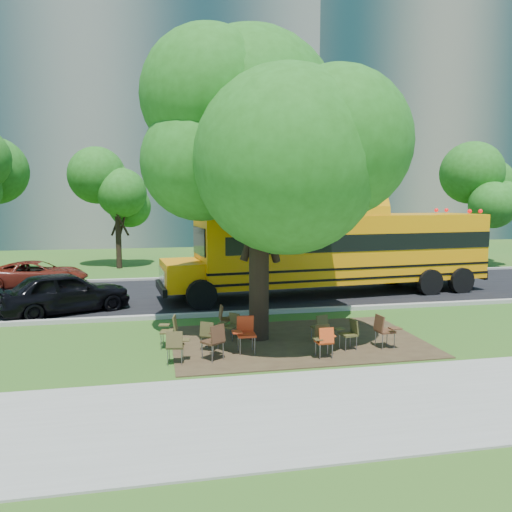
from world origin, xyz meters
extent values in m
plane|color=#285A1C|center=(0.00, 0.00, 0.00)|extent=(160.00, 160.00, 0.00)
cube|color=gray|center=(0.00, -5.00, 0.02)|extent=(60.00, 4.00, 0.04)
cube|color=#382819|center=(1.00, -0.50, 0.01)|extent=(7.00, 4.50, 0.03)
cube|color=black|center=(0.00, 7.00, 0.02)|extent=(80.00, 8.00, 0.04)
cube|color=gray|center=(0.00, 3.00, 0.07)|extent=(80.00, 0.25, 0.14)
cube|color=gray|center=(0.00, 11.10, 0.07)|extent=(80.00, 0.25, 0.14)
cube|color=slate|center=(-8.00, 36.00, 11.00)|extent=(38.00, 16.00, 22.00)
cube|color=gray|center=(24.00, 38.00, 12.50)|extent=(30.00, 16.00, 25.00)
cylinder|color=black|center=(-5.00, 16.00, 1.75)|extent=(0.32, 0.32, 3.50)
sphere|color=#1F5A14|center=(-5.00, 16.00, 4.22)|extent=(4.80, 4.80, 4.80)
cylinder|color=black|center=(8.00, 14.00, 2.10)|extent=(0.38, 0.38, 4.20)
sphere|color=#1F5A14|center=(8.00, 14.00, 5.04)|extent=(5.60, 5.60, 5.60)
cylinder|color=black|center=(16.00, 13.00, 1.80)|extent=(0.34, 0.34, 3.60)
sphere|color=#1F5A14|center=(16.00, 13.00, 4.35)|extent=(5.00, 5.00, 5.00)
cylinder|color=black|center=(-0.04, -0.10, 2.11)|extent=(0.56, 0.56, 4.22)
sphere|color=#1F5A14|center=(-0.04, -0.10, 5.30)|extent=(7.20, 7.20, 7.20)
cube|color=orange|center=(4.90, 6.00, 1.98)|extent=(12.51, 3.98, 2.74)
cube|color=black|center=(5.24, 6.03, 2.29)|extent=(11.85, 3.96, 0.67)
cube|color=orange|center=(-1.92, 5.33, 1.12)|extent=(1.69, 2.59, 1.06)
cube|color=black|center=(4.90, 6.00, 1.29)|extent=(12.54, 4.02, 0.09)
cube|color=black|center=(4.90, 6.00, 0.87)|extent=(12.54, 4.02, 0.09)
cylinder|color=black|center=(-1.30, 3.99, 0.56)|extent=(1.15, 0.44, 1.12)
cylinder|color=black|center=(-1.58, 6.77, 0.56)|extent=(1.15, 0.44, 1.12)
cylinder|color=black|center=(8.26, 4.93, 0.56)|extent=(1.15, 0.44, 1.12)
cylinder|color=black|center=(7.99, 7.71, 0.56)|extent=(1.15, 0.44, 1.12)
cylinder|color=black|center=(9.82, 5.08, 0.56)|extent=(1.15, 0.44, 1.12)
cylinder|color=black|center=(9.55, 7.86, 0.56)|extent=(1.15, 0.44, 1.12)
cube|color=#4A3E20|center=(-2.46, -1.77, 0.44)|extent=(0.47, 0.45, 0.05)
cube|color=#4A3E20|center=(-2.49, -1.95, 0.66)|extent=(0.40, 0.15, 0.40)
cube|color=#4A3E20|center=(-2.21, -1.67, 0.56)|extent=(0.25, 0.30, 0.03)
cylinder|color=slate|center=(-2.61, -1.58, 0.22)|extent=(0.02, 0.02, 0.44)
cylinder|color=slate|center=(-2.32, -1.96, 0.22)|extent=(0.02, 0.02, 0.44)
cube|color=#413A1C|center=(-1.53, -0.92, 0.43)|extent=(0.54, 0.53, 0.05)
cube|color=#413A1C|center=(-1.62, -1.06, 0.63)|extent=(0.37, 0.28, 0.38)
cube|color=#413A1C|center=(-1.27, -0.93, 0.54)|extent=(0.32, 0.34, 0.03)
cylinder|color=slate|center=(-1.58, -0.69, 0.21)|extent=(0.02, 0.02, 0.43)
cylinder|color=slate|center=(-1.48, -1.14, 0.21)|extent=(0.02, 0.02, 0.43)
cube|color=#422617|center=(-1.54, -1.71, 0.49)|extent=(0.62, 0.61, 0.05)
cube|color=#422617|center=(-1.43, -1.87, 0.72)|extent=(0.41, 0.33, 0.43)
cube|color=#422617|center=(-1.42, -1.44, 0.61)|extent=(0.37, 0.38, 0.03)
cylinder|color=slate|center=(-1.80, -1.67, 0.24)|extent=(0.03, 0.03, 0.49)
cylinder|color=slate|center=(-1.29, -1.75, 0.24)|extent=(0.03, 0.03, 0.49)
cube|color=#AF2E12|center=(-0.62, -1.31, 0.50)|extent=(0.48, 0.46, 0.06)
cube|color=#AF2E12|center=(-0.61, -1.11, 0.74)|extent=(0.45, 0.12, 0.45)
cube|color=#AF2E12|center=(-0.89, -1.46, 0.63)|extent=(0.25, 0.32, 0.03)
cylinder|color=slate|center=(-0.43, -1.50, 0.25)|extent=(0.03, 0.03, 0.50)
cylinder|color=slate|center=(-0.80, -1.12, 0.25)|extent=(0.03, 0.03, 0.50)
cube|color=#CA4115|center=(1.23, -2.07, 0.43)|extent=(0.41, 0.40, 0.05)
cube|color=#CA4115|center=(1.24, -2.24, 0.64)|extent=(0.38, 0.11, 0.38)
cube|color=#CA4115|center=(1.45, -1.93, 0.54)|extent=(0.22, 0.27, 0.03)
cylinder|color=slate|center=(1.06, -1.92, 0.21)|extent=(0.02, 0.02, 0.43)
cylinder|color=slate|center=(1.40, -2.23, 0.21)|extent=(0.02, 0.02, 0.43)
cube|color=#453C1D|center=(1.26, -2.03, 0.43)|extent=(0.41, 0.39, 0.05)
cube|color=#453C1D|center=(1.25, -1.85, 0.64)|extent=(0.38, 0.10, 0.38)
cube|color=#453C1D|center=(1.03, -2.16, 0.54)|extent=(0.22, 0.27, 0.03)
cylinder|color=slate|center=(1.42, -2.18, 0.21)|extent=(0.02, 0.02, 0.43)
cylinder|color=slate|center=(1.09, -1.87, 0.21)|extent=(0.02, 0.02, 0.43)
cube|color=#413D1C|center=(2.08, -1.56, 0.43)|extent=(0.43, 0.45, 0.05)
cube|color=#413D1C|center=(2.25, -1.53, 0.64)|extent=(0.14, 0.39, 0.38)
cube|color=#413D1C|center=(1.92, -1.35, 0.54)|extent=(0.29, 0.25, 0.03)
cylinder|color=slate|center=(1.95, -1.74, 0.21)|extent=(0.02, 0.02, 0.43)
cylinder|color=slate|center=(2.22, -1.38, 0.21)|extent=(0.02, 0.02, 0.43)
cube|color=#4D2D1B|center=(3.13, -1.58, 0.48)|extent=(0.47, 0.49, 0.05)
cube|color=#4D2D1B|center=(2.94, -1.60, 0.71)|extent=(0.14, 0.43, 0.42)
cube|color=#4D2D1B|center=(3.30, -1.82, 0.60)|extent=(0.32, 0.26, 0.03)
cylinder|color=slate|center=(3.29, -1.38, 0.24)|extent=(0.03, 0.03, 0.48)
cylinder|color=slate|center=(2.97, -1.78, 0.24)|extent=(0.03, 0.03, 0.48)
cube|color=#4A4220|center=(-2.59, -0.42, 0.46)|extent=(0.47, 0.49, 0.05)
cube|color=#4A4220|center=(-2.41, -0.45, 0.68)|extent=(0.16, 0.42, 0.41)
cube|color=#4A4220|center=(-2.69, -0.15, 0.58)|extent=(0.32, 0.27, 0.03)
cylinder|color=slate|center=(-2.79, -0.56, 0.23)|extent=(0.02, 0.02, 0.46)
cylinder|color=slate|center=(-2.39, -0.28, 0.23)|extent=(0.02, 0.02, 0.46)
cube|color=#473E1E|center=(-0.81, 0.00, 0.40)|extent=(0.51, 0.51, 0.04)
cube|color=#473E1E|center=(-0.70, 0.11, 0.59)|extent=(0.30, 0.31, 0.35)
cube|color=#473E1E|center=(-1.05, 0.07, 0.50)|extent=(0.31, 0.31, 0.03)
cylinder|color=slate|center=(-0.82, -0.21, 0.20)|extent=(0.02, 0.02, 0.40)
cylinder|color=slate|center=(-0.81, 0.21, 0.20)|extent=(0.02, 0.02, 0.40)
cube|color=#50331C|center=(-0.84, 0.70, 0.45)|extent=(0.41, 0.43, 0.05)
cube|color=#50331C|center=(-1.02, 0.70, 0.67)|extent=(0.10, 0.40, 0.40)
cube|color=#50331C|center=(-0.70, 0.46, 0.57)|extent=(0.29, 0.23, 0.03)
cylinder|color=slate|center=(-0.68, 0.87, 0.22)|extent=(0.02, 0.02, 0.45)
cylinder|color=slate|center=(-1.01, 0.53, 0.22)|extent=(0.02, 0.02, 0.45)
cube|color=#433C1D|center=(1.61, -0.57, 0.40)|extent=(0.45, 0.44, 0.04)
cube|color=#433C1D|center=(1.65, -0.72, 0.60)|extent=(0.37, 0.17, 0.36)
cube|color=#433C1D|center=(1.78, -0.39, 0.51)|extent=(0.25, 0.29, 0.03)
cylinder|color=slate|center=(1.42, -0.46, 0.20)|extent=(0.02, 0.02, 0.40)
cylinder|color=slate|center=(1.79, -0.68, 0.20)|extent=(0.02, 0.02, 0.40)
imported|color=black|center=(-6.05, 4.51, 0.75)|extent=(4.74, 3.39, 1.50)
imported|color=#57180F|center=(-8.19, 10.23, 0.61)|extent=(4.40, 2.10, 1.21)
camera|label=1|loc=(-2.86, -13.73, 4.01)|focal=35.00mm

